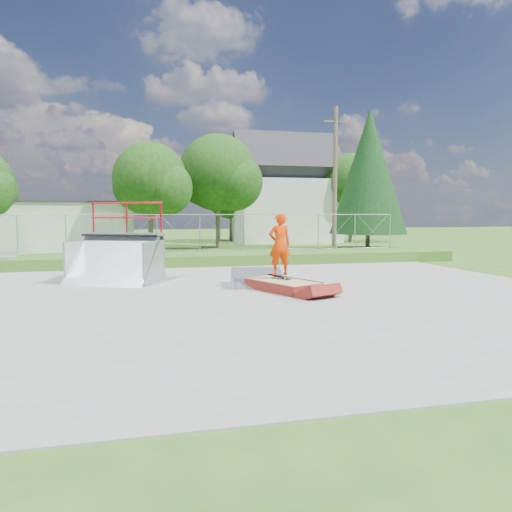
% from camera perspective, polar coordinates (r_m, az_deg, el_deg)
% --- Properties ---
extents(ground, '(120.00, 120.00, 0.00)m').
position_cam_1_polar(ground, '(13.72, -0.52, -4.94)').
color(ground, '#31631C').
rests_on(ground, ground).
extents(concrete_pad, '(20.00, 16.00, 0.04)m').
position_cam_1_polar(concrete_pad, '(13.71, -0.52, -4.85)').
color(concrete_pad, gray).
rests_on(concrete_pad, ground).
extents(grass_berm, '(24.00, 3.00, 0.50)m').
position_cam_1_polar(grass_berm, '(22.95, -6.08, -0.35)').
color(grass_berm, '#31631C').
rests_on(grass_berm, ground).
extents(grind_box, '(1.96, 2.61, 0.35)m').
position_cam_1_polar(grind_box, '(14.96, 3.03, -3.43)').
color(grind_box, maroon).
rests_on(grind_box, concrete_pad).
extents(quarter_pipe, '(3.41, 3.19, 2.73)m').
position_cam_1_polar(quarter_pipe, '(17.27, -15.94, 1.47)').
color(quarter_pipe, '#94979C').
rests_on(quarter_pipe, concrete_pad).
extents(flat_bank_ramp, '(1.92, 2.01, 0.50)m').
position_cam_1_polar(flat_bank_ramp, '(15.89, 0.12, -2.66)').
color(flat_bank_ramp, '#94979C').
rests_on(flat_bank_ramp, concrete_pad).
extents(skateboard, '(0.63, 0.78, 0.13)m').
position_cam_1_polar(skateboard, '(15.24, 2.71, -2.45)').
color(skateboard, black).
rests_on(skateboard, grind_box).
extents(skater, '(0.69, 0.45, 1.88)m').
position_cam_1_polar(skater, '(15.15, 2.72, 1.07)').
color(skater, '#EB3503').
rests_on(skater, grind_box).
extents(chain_link_fence, '(20.00, 0.06, 1.80)m').
position_cam_1_polar(chain_link_fence, '(23.87, -6.44, 2.62)').
color(chain_link_fence, '#929499').
rests_on(chain_link_fence, grass_berm).
extents(utility_building_flat, '(10.00, 6.00, 3.00)m').
position_cam_1_polar(utility_building_flat, '(35.48, -21.92, 3.20)').
color(utility_building_flat, silver).
rests_on(utility_building_flat, ground).
extents(gable_house, '(8.40, 6.08, 8.94)m').
position_cam_1_polar(gable_house, '(41.01, 3.23, 7.00)').
color(gable_house, silver).
rests_on(gable_house, ground).
extents(utility_pole, '(0.24, 0.24, 8.00)m').
position_cam_1_polar(utility_pole, '(27.36, 9.01, 8.33)').
color(utility_pole, brown).
rests_on(utility_pole, ground).
extents(tree_left_near, '(4.76, 4.48, 6.65)m').
position_cam_1_polar(tree_left_near, '(31.06, -11.55, 8.32)').
color(tree_left_near, brown).
rests_on(tree_left_near, ground).
extents(tree_center, '(5.44, 5.12, 7.60)m').
position_cam_1_polar(tree_center, '(33.57, -3.86, 9.18)').
color(tree_center, brown).
rests_on(tree_center, ground).
extents(tree_right_far, '(5.10, 4.80, 7.12)m').
position_cam_1_polar(tree_right_far, '(40.92, 11.28, 7.90)').
color(tree_right_far, brown).
rests_on(tree_right_far, ground).
extents(tree_back_mid, '(4.08, 3.84, 5.70)m').
position_cam_1_polar(tree_back_mid, '(41.86, -2.53, 6.68)').
color(tree_back_mid, brown).
rests_on(tree_back_mid, ground).
extents(conifer_tree, '(5.04, 5.04, 9.10)m').
position_cam_1_polar(conifer_tree, '(33.84, 12.78, 9.38)').
color(conifer_tree, brown).
rests_on(conifer_tree, ground).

